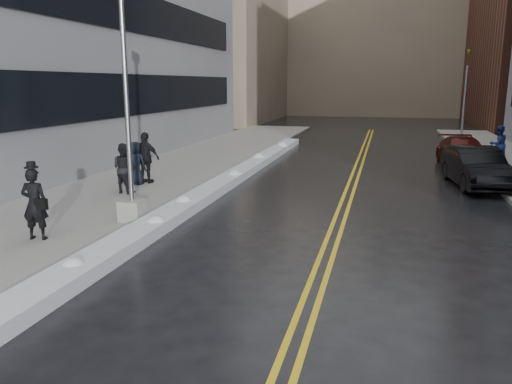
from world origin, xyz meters
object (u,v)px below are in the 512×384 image
Objects in this scene: pedestrian_b at (124,168)px; car_maroon at (463,152)px; pedestrian_c at (136,163)px; pedestrian_east at (498,144)px; lamppost at (129,139)px; traffic_signal at (465,94)px; pedestrian_d at (146,158)px; pedestrian_fedora at (35,204)px; car_black at (476,167)px.

car_maroon is (12.89, 10.32, -0.34)m from pedestrian_b.
pedestrian_east is (14.92, 9.40, 0.09)m from pedestrian_c.
traffic_signal is at bearing 61.79° from lamppost.
lamppost is 19.01m from pedestrian_east.
pedestrian_c is (-14.23, -17.14, -2.41)m from traffic_signal.
pedestrian_fedora is at bearing 102.12° from pedestrian_d.
traffic_signal is 1.24× the size of car_black.
pedestrian_b is at bearing -165.61° from car_black.
pedestrian_east is at bearing 15.74° from car_maroon.
pedestrian_fedora is 21.63m from pedestrian_east.
lamppost is 13.66m from car_black.
pedestrian_c is 0.48m from pedestrian_d.
lamppost is at bearing 136.10° from pedestrian_b.
pedestrian_fedora is at bearing -146.14° from car_black.
lamppost is 4.12× the size of pedestrian_fedora.
car_maroon is (-1.69, -0.60, -0.37)m from pedestrian_east.
pedestrian_d is at bearing -129.76° from traffic_signal.
pedestrian_d is at bearing 6.92° from pedestrian_east.
pedestrian_b is at bearing -145.07° from car_maroon.
traffic_signal is at bearing -112.63° from pedestrian_b.
lamppost is at bearing -118.21° from traffic_signal.
lamppost is 4.07× the size of pedestrian_east.
car_maroon is at bearing -139.82° from pedestrian_d.
car_maroon is at bearing 79.97° from car_black.
pedestrian_c is at bearing -63.47° from pedestrian_b.
car_black is (-1.91, -5.79, -0.29)m from pedestrian_east.
pedestrian_east reaches higher than pedestrian_fedora.
pedestrian_fedora is 1.10× the size of pedestrian_c.
pedestrian_east is (14.65, 9.03, -0.08)m from pedestrian_d.
lamppost is 4.51× the size of pedestrian_c.
traffic_signal is 22.41m from pedestrian_c.
pedestrian_fedora is 5.60m from pedestrian_b.
car_black is at bearing -158.60° from pedestrian_d.
pedestrian_fedora is 0.99× the size of pedestrian_east.
car_black is (13.01, 3.61, -0.20)m from pedestrian_c.
car_black is at bearing 38.66° from lamppost.
lamppost reaches higher than traffic_signal.
pedestrian_b is 0.89× the size of pedestrian_d.
pedestrian_c is 0.83× the size of pedestrian_d.
pedestrian_fedora reaches higher than car_black.
pedestrian_d is at bearing 112.47° from lamppost.
pedestrian_d is at bearing -173.35° from car_black.
pedestrian_east reaches higher than car_maroon.
lamppost reaches higher than pedestrian_d.
pedestrian_d reaches higher than pedestrian_east.
pedestrian_b is 0.37× the size of car_maroon.
pedestrian_c is (-2.43, 4.86, -1.54)m from lamppost.
pedestrian_b is at bearing -94.18° from pedestrian_fedora.
traffic_signal is 3.55× the size of pedestrian_c.
pedestrian_d is at bearing -73.90° from pedestrian_b.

